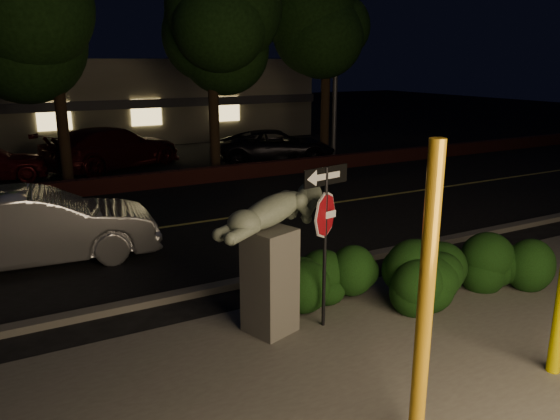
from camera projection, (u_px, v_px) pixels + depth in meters
The scene contains 20 objects.
ground at pixel (173, 196), 16.28m from camera, with size 90.00×90.00×0.00m, color black.
patio at pixel (441, 377), 6.95m from camera, with size 14.00×6.00×0.02m, color #4C4944.
road at pixel (210, 221), 13.73m from camera, with size 80.00×8.00×0.01m, color black.
lane_marking at pixel (210, 220), 13.73m from camera, with size 80.00×0.12×0.01m, color gold.
curb at pixel (290, 272), 10.24m from camera, with size 80.00×0.25×0.12m, color #4C4944.
brick_wall at pixel (160, 180), 17.31m from camera, with size 40.00×0.35×0.50m, color #4F1E19.
parking_lot at pixel (120, 160), 22.21m from camera, with size 40.00×12.00×0.01m, color black.
building at pixel (82, 99), 28.45m from camera, with size 22.00×10.20×4.00m.
tree_far_c at pixel (211, 7), 18.30m from camera, with size 4.80×4.80×7.84m.
tree_far_d at pixel (327, 20), 21.09m from camera, with size 4.40×4.40×7.42m.
yellow_pole_left at pixel (425, 303), 5.34m from camera, with size 0.16×0.16×3.23m, color yellow.
signpost at pixel (326, 216), 7.83m from camera, with size 0.82×0.19×2.46m.
sculpture at pixel (271, 247), 7.82m from camera, with size 1.98×1.09×2.14m.
hedge_center at pixel (324, 274), 9.02m from camera, with size 1.91×0.89×0.99m, color black.
hedge_right at pixel (427, 269), 8.91m from camera, with size 1.86×0.99×1.22m, color black.
hedge_far_right at pixel (509, 257), 9.59m from camera, with size 1.62×1.01×1.13m, color black.
streetlight at pixel (332, 13), 20.93m from camera, with size 1.39×0.64×9.55m.
silver_sedan at pixel (37, 227), 10.67m from camera, with size 1.59×4.57×1.50m, color #B5B6BB.
parked_car_darkred at pixel (113, 148), 20.21m from camera, with size 2.19×5.39×1.57m, color #380A0C.
parked_car_dark at pixel (277, 146), 21.56m from camera, with size 2.12×4.60×1.28m, color black.
Camera 1 is at (-4.74, -5.42, 3.90)m, focal length 35.00 mm.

